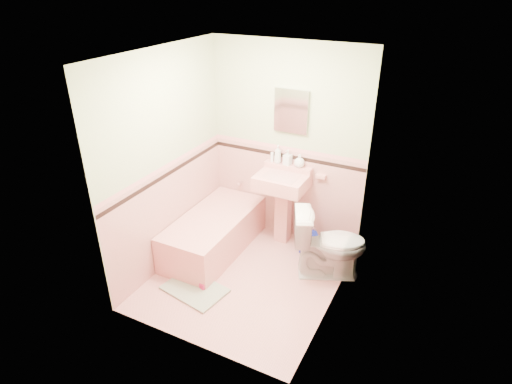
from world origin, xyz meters
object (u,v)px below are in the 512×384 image
at_px(soap_bottle_mid, 288,157).
at_px(shoe, 201,283).
at_px(sink, 281,210).
at_px(soap_bottle_left, 278,154).
at_px(medicine_cabinet, 291,111).
at_px(toilet, 330,244).
at_px(bucket, 308,243).
at_px(bathtub, 214,234).
at_px(soap_bottle_right, 299,161).

distance_m(soap_bottle_mid, shoe, 1.82).
xyz_separation_m(sink, soap_bottle_left, (-0.15, 0.18, 0.66)).
bearing_deg(medicine_cabinet, toilet, -36.96).
bearing_deg(bucket, sink, 171.77).
distance_m(bathtub, soap_bottle_right, 1.40).
bearing_deg(soap_bottle_mid, shoe, -105.85).
xyz_separation_m(bathtub, bucket, (1.07, 0.47, -0.09)).
height_order(soap_bottle_mid, soap_bottle_right, soap_bottle_mid).
relative_size(soap_bottle_mid, shoe, 1.22).
xyz_separation_m(soap_bottle_left, shoe, (-0.27, -1.42, -1.08)).
distance_m(bathtub, soap_bottle_left, 1.28).
relative_size(soap_bottle_left, toilet, 0.28).
xyz_separation_m(medicine_cabinet, shoe, (-0.42, -1.45, -1.64)).
xyz_separation_m(bathtub, soap_bottle_right, (0.82, 0.71, 0.88)).
distance_m(bucket, shoe, 1.44).
bearing_deg(soap_bottle_right, toilet, -41.34).
xyz_separation_m(bathtub, shoe, (0.26, -0.71, -0.17)).
height_order(soap_bottle_left, toilet, soap_bottle_left).
bearing_deg(sink, medicine_cabinet, 90.00).
bearing_deg(bucket, toilet, -39.80).
xyz_separation_m(soap_bottle_mid, soap_bottle_right, (0.16, 0.00, -0.01)).
bearing_deg(shoe, medicine_cabinet, 93.23).
bearing_deg(sink, shoe, -108.53).
bearing_deg(sink, bucket, -8.23).
distance_m(soap_bottle_left, soap_bottle_mid, 0.13).
bearing_deg(sink, bathtub, -142.07).
bearing_deg(soap_bottle_left, toilet, -30.87).
relative_size(sink, medicine_cabinet, 1.89).
bearing_deg(bathtub, toilet, 6.80).
relative_size(medicine_cabinet, soap_bottle_right, 3.13).
xyz_separation_m(soap_bottle_left, soap_bottle_mid, (0.13, 0.00, -0.02)).
bearing_deg(soap_bottle_mid, soap_bottle_right, 0.00).
xyz_separation_m(bucket, shoe, (-0.81, -1.18, -0.07)).
xyz_separation_m(toilet, shoe, (-1.17, -0.88, -0.36)).
height_order(soap_bottle_left, bucket, soap_bottle_left).
bearing_deg(soap_bottle_right, bucket, -43.43).
xyz_separation_m(bathtub, toilet, (1.44, 0.17, 0.19)).
distance_m(bathtub, sink, 0.90).
xyz_separation_m(soap_bottle_right, toilet, (0.61, -0.54, -0.70)).
bearing_deg(soap_bottle_right, bathtub, -139.23).
relative_size(soap_bottle_left, soap_bottle_right, 1.40).
height_order(sink, medicine_cabinet, medicine_cabinet).
bearing_deg(bucket, soap_bottle_right, 136.57).
relative_size(soap_bottle_left, soap_bottle_mid, 1.19).
distance_m(soap_bottle_left, bucket, 1.17).
relative_size(medicine_cabinet, soap_bottle_left, 2.23).
bearing_deg(soap_bottle_mid, soap_bottle_left, 180.00).
distance_m(medicine_cabinet, shoe, 2.23).
xyz_separation_m(soap_bottle_mid, shoe, (-0.40, -1.42, -1.07)).
relative_size(toilet, shoe, 5.28).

